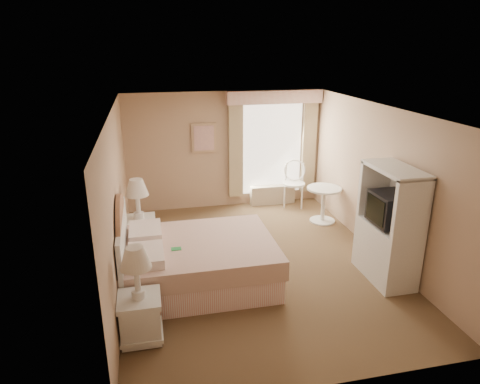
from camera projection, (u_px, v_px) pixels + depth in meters
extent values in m
cube|color=brown|center=(256.00, 263.00, 7.04)|extent=(4.20, 5.50, 0.01)
cube|color=silver|center=(258.00, 110.00, 6.22)|extent=(4.20, 5.50, 0.01)
cube|color=tan|center=(225.00, 150.00, 9.17)|extent=(4.20, 0.01, 2.50)
cube|color=tan|center=(330.00, 283.00, 4.09)|extent=(4.20, 0.01, 2.50)
cube|color=tan|center=(117.00, 201.00, 6.20)|extent=(0.01, 5.50, 2.50)
cube|color=tan|center=(380.00, 182.00, 7.06)|extent=(0.01, 5.50, 2.50)
cube|color=white|center=(272.00, 148.00, 9.35)|extent=(1.30, 0.02, 2.00)
cube|color=tan|center=(236.00, 151.00, 9.14)|extent=(0.30, 0.08, 2.05)
cube|color=tan|center=(309.00, 147.00, 9.47)|extent=(0.30, 0.08, 2.05)
cube|color=#DC978F|center=(275.00, 97.00, 8.90)|extent=(2.05, 0.20, 0.28)
cube|color=beige|center=(272.00, 194.00, 9.61)|extent=(1.00, 0.22, 0.42)
cube|color=tan|center=(204.00, 138.00, 8.95)|extent=(0.52, 0.03, 0.62)
cube|color=beige|center=(204.00, 138.00, 8.93)|extent=(0.42, 0.02, 0.52)
cube|color=#DC978F|center=(198.00, 271.00, 6.41)|extent=(2.19, 1.67, 0.38)
cube|color=beige|center=(198.00, 251.00, 6.30)|extent=(2.25, 1.73, 0.29)
cube|color=white|center=(146.00, 256.00, 5.72)|extent=(0.47, 0.65, 0.15)
cube|color=white|center=(145.00, 232.00, 6.45)|extent=(0.47, 0.65, 0.15)
cube|color=green|center=(176.00, 249.00, 6.04)|extent=(0.14, 0.10, 0.01)
cube|color=silver|center=(124.00, 255.00, 6.07)|extent=(0.06, 1.77, 1.15)
cylinder|color=#9B7452|center=(123.00, 249.00, 6.04)|extent=(0.05, 1.57, 1.57)
cube|color=white|center=(141.00, 320.00, 5.14)|extent=(0.47, 0.47, 0.51)
cube|color=white|center=(139.00, 300.00, 5.05)|extent=(0.51, 0.51, 0.06)
cube|color=white|center=(142.00, 332.00, 5.20)|extent=(0.51, 0.51, 0.05)
cylinder|color=silver|center=(138.00, 294.00, 5.02)|extent=(0.16, 0.16, 0.10)
cylinder|color=silver|center=(137.00, 279.00, 4.96)|extent=(0.07, 0.07, 0.40)
cone|color=silver|center=(135.00, 258.00, 4.87)|extent=(0.36, 0.36, 0.26)
cube|color=white|center=(141.00, 236.00, 7.33)|extent=(0.49, 0.49, 0.53)
cube|color=white|center=(139.00, 220.00, 7.24)|extent=(0.53, 0.53, 0.06)
cube|color=white|center=(141.00, 246.00, 7.39)|extent=(0.53, 0.53, 0.05)
cylinder|color=silver|center=(139.00, 216.00, 7.21)|extent=(0.17, 0.17, 0.11)
cylinder|color=silver|center=(138.00, 204.00, 7.14)|extent=(0.07, 0.07, 0.43)
cone|color=silver|center=(137.00, 187.00, 7.04)|extent=(0.39, 0.39, 0.28)
cylinder|color=silver|center=(322.00, 221.00, 8.69)|extent=(0.51, 0.51, 0.03)
cylinder|color=silver|center=(323.00, 205.00, 8.58)|extent=(0.08, 0.08, 0.68)
cylinder|color=white|center=(324.00, 189.00, 8.46)|extent=(0.68, 0.68, 0.04)
cylinder|color=silver|center=(284.00, 197.00, 9.31)|extent=(0.04, 0.04, 0.50)
cylinder|color=silver|center=(302.00, 198.00, 9.26)|extent=(0.04, 0.04, 0.50)
cylinder|color=silver|center=(285.00, 192.00, 9.66)|extent=(0.04, 0.04, 0.50)
cylinder|color=silver|center=(302.00, 193.00, 9.61)|extent=(0.04, 0.04, 0.50)
cylinder|color=white|center=(294.00, 184.00, 9.38)|extent=(0.63, 0.63, 0.04)
torus|color=silver|center=(295.00, 170.00, 9.43)|extent=(0.49, 0.28, 0.48)
cylinder|color=silver|center=(286.00, 172.00, 9.51)|extent=(0.04, 0.04, 0.44)
cylinder|color=silver|center=(303.00, 172.00, 9.46)|extent=(0.04, 0.04, 0.44)
cube|color=white|center=(386.00, 252.00, 6.48)|extent=(0.53, 1.06, 0.87)
cube|color=white|center=(412.00, 210.00, 5.75)|extent=(0.53, 0.08, 0.87)
cube|color=white|center=(375.00, 187.00, 6.65)|extent=(0.53, 0.08, 0.87)
cube|color=white|center=(396.00, 169.00, 6.06)|extent=(0.53, 1.06, 0.06)
cube|color=white|center=(407.00, 197.00, 6.25)|extent=(0.04, 1.06, 0.87)
cube|color=black|center=(390.00, 209.00, 6.25)|extent=(0.46, 0.58, 0.46)
cube|color=black|center=(375.00, 210.00, 6.20)|extent=(0.02, 0.48, 0.39)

